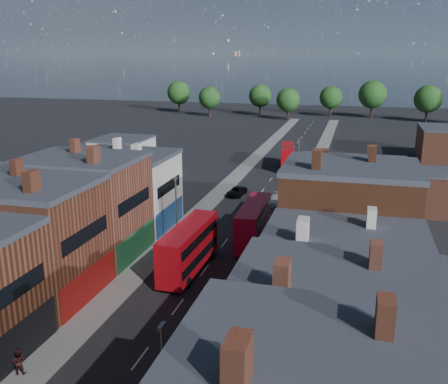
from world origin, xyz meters
The scene contains 12 objects.
pavement_west centered at (-6.50, 50.00, 0.06)m, with size 3.00×200.00×0.12m, color gray.
pavement_east centered at (6.50, 50.00, 0.06)m, with size 3.00×200.00×0.12m, color gray.
lamp_post_1 centered at (5.20, 0.00, 4.70)m, with size 0.25×0.70×8.12m.
lamp_post_2 centered at (-5.20, 30.00, 4.70)m, with size 0.25×0.70×8.12m.
lamp_post_3 centered at (5.20, 60.00, 4.70)m, with size 0.25×0.70×8.12m.
bus_0 centered at (-1.50, 23.50, 2.62)m, with size 3.13×11.34×4.86m.
bus_1 centered at (3.23, 33.07, 2.55)m, with size 2.99×11.00×4.72m.
bus_2 centered at (1.58, 73.44, 2.46)m, with size 3.78×10.79×4.56m.
car_2 centered at (-3.43, 52.24, 0.66)m, with size 2.20×4.78×1.33m, color black.
car_3 centered at (3.30, 49.31, 0.67)m, with size 1.89×4.65×1.35m, color white.
ped_1 centered at (-7.29, 4.03, 1.08)m, with size 0.93×0.51×1.92m, color #3A1817.
ped_3 centered at (5.30, 10.66, 1.03)m, with size 1.07×0.49×1.82m, color #57534B.
Camera 1 is at (14.26, -21.30, 21.60)m, focal length 40.00 mm.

